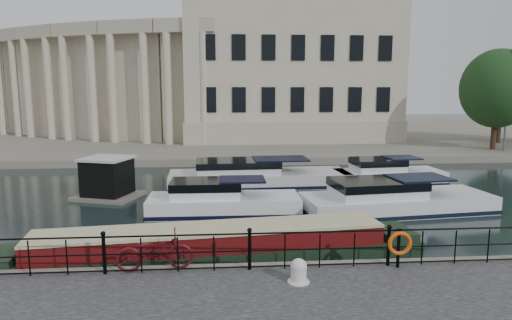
{
  "coord_description": "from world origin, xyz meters",
  "views": [
    {
      "loc": [
        -0.74,
        -14.46,
        5.64
      ],
      "look_at": [
        0.5,
        2.0,
        3.0
      ],
      "focal_mm": 32.0,
      "sensor_mm": 36.0,
      "label": 1
    }
  ],
  "objects": [
    {
      "name": "narrowboat",
      "position": [
        -1.13,
        -0.28,
        0.37
      ],
      "size": [
        14.12,
        3.45,
        1.52
      ],
      "rotation": [
        0.0,
        0.0,
        0.11
      ],
      "color": "black",
      "rests_on": "ground_plane"
    },
    {
      "name": "life_ring_post",
      "position": [
        4.23,
        -2.47,
        1.27
      ],
      "size": [
        0.7,
        0.19,
        1.15
      ],
      "color": "black",
      "rests_on": "near_quay"
    },
    {
      "name": "mooring_bollard",
      "position": [
        1.23,
        -3.21,
        0.86
      ],
      "size": [
        0.58,
        0.58,
        0.65
      ],
      "color": "silver",
      "rests_on": "near_quay"
    },
    {
      "name": "railing",
      "position": [
        0.0,
        -2.25,
        1.2
      ],
      "size": [
        24.14,
        0.14,
        1.22
      ],
      "color": "black",
      "rests_on": "near_quay"
    },
    {
      "name": "harbour_hut",
      "position": [
        -6.62,
        8.99,
        0.95
      ],
      "size": [
        3.65,
        3.34,
        2.19
      ],
      "rotation": [
        0.0,
        0.0,
        -0.32
      ],
      "color": "#6B665B",
      "rests_on": "ground_plane"
    },
    {
      "name": "far_bank",
      "position": [
        0.0,
        39.0,
        0.28
      ],
      "size": [
        120.0,
        42.0,
        0.55
      ],
      "primitive_type": "cube",
      "color": "#6B665B",
      "rests_on": "ground_plane"
    },
    {
      "name": "cabin_cruisers",
      "position": [
        3.84,
        8.54,
        0.37
      ],
      "size": [
        16.39,
        9.75,
        1.99
      ],
      "color": "white",
      "rests_on": "ground_plane"
    },
    {
      "name": "ground_plane",
      "position": [
        0.0,
        0.0,
        0.0
      ],
      "size": [
        160.0,
        160.0,
        0.0
      ],
      "primitive_type": "plane",
      "color": "black",
      "rests_on": "ground"
    },
    {
      "name": "bicycle",
      "position": [
        -2.65,
        -2.1,
        1.11
      ],
      "size": [
        2.21,
        0.99,
        1.12
      ],
      "primitive_type": "imported",
      "rotation": [
        0.0,
        0.0,
        1.69
      ],
      "color": "#480D18",
      "rests_on": "near_quay"
    },
    {
      "name": "civic_building",
      "position": [
        -1.0,
        34.71,
        7.04
      ],
      "size": [
        53.55,
        31.84,
        16.85
      ],
      "color": "#ADA38C",
      "rests_on": "far_bank"
    }
  ]
}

